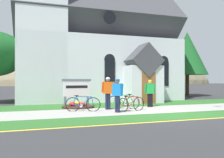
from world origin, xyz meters
name	(u,v)px	position (x,y,z in m)	size (l,w,h in m)	color
ground	(138,105)	(0.00, 4.00, 0.00)	(140.00, 140.00, 0.00)	#333335
sidewalk_slab	(134,110)	(-1.16, 1.82, 0.01)	(32.00, 2.80, 0.01)	#A8A59E
grass_verge	(155,117)	(-1.16, -0.48, 0.00)	(32.00, 1.79, 0.01)	#2D6628
church_lawn	(117,105)	(-1.16, 4.71, 0.00)	(24.00, 3.00, 0.01)	#2D6628
curb_paint_stripe	(168,121)	(-1.16, -1.52, 0.00)	(28.00, 0.16, 0.01)	yellow
church_building	(90,43)	(-1.77, 9.93, 4.75)	(12.95, 10.03, 14.00)	silver
church_sign	(77,89)	(-3.80, 4.38, 1.08)	(1.76, 0.24, 1.66)	slate
flower_bed	(78,106)	(-3.79, 3.91, 0.09)	(1.86, 1.86, 0.34)	#382319
bicycle_green	(83,104)	(-3.84, 2.21, 0.38)	(1.71, 0.59, 0.85)	black
bicycle_red	(124,102)	(-1.52, 2.46, 0.39)	(1.81, 0.31, 0.85)	black
bicycle_white	(131,104)	(-1.51, 1.48, 0.38)	(1.73, 0.58, 0.84)	black
cyclist_in_yellow_jersey	(150,91)	(0.30, 2.88, 0.93)	(0.62, 0.35, 1.60)	black
cyclist_in_red_jersey	(108,90)	(-2.41, 2.52, 1.04)	(0.67, 0.36, 1.76)	#191E38
cyclist_in_white_jersey	(117,93)	(-2.29, 1.28, 0.98)	(0.46, 0.66, 1.67)	#191E38
roadside_conifer	(187,53)	(8.28, 10.34, 4.26)	(4.03, 4.03, 6.42)	#3D2D1E
distant_hill	(90,84)	(12.32, 74.19, 0.00)	(97.84, 51.16, 23.58)	#847A5B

